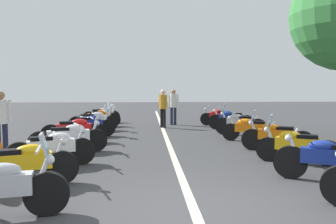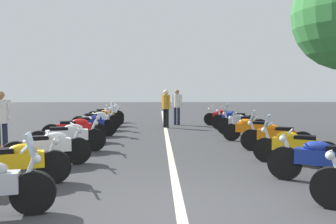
% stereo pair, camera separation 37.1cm
% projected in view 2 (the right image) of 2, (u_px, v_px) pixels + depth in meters
% --- Properties ---
extents(ground_plane, '(80.00, 80.00, 0.00)m').
position_uv_depth(ground_plane, '(181.00, 213.00, 5.03)').
color(ground_plane, '#38383A').
extents(lane_centre_stripe, '(29.78, 0.16, 0.01)m').
position_uv_depth(lane_centre_stripe, '(167.00, 139.00, 12.28)').
color(lane_centre_stripe, beige).
rests_on(lane_centre_stripe, ground_plane).
extents(motorcycle_left_row_1, '(0.94, 2.02, 1.01)m').
position_uv_depth(motorcycle_left_row_1, '(14.00, 163.00, 6.29)').
color(motorcycle_left_row_1, black).
rests_on(motorcycle_left_row_1, ground_plane).
extents(motorcycle_left_row_2, '(0.99, 1.94, 1.01)m').
position_uv_depth(motorcycle_left_row_2, '(48.00, 147.00, 7.94)').
color(motorcycle_left_row_2, black).
rests_on(motorcycle_left_row_2, ground_plane).
extents(motorcycle_left_row_3, '(0.87, 2.15, 1.01)m').
position_uv_depth(motorcycle_left_row_3, '(68.00, 137.00, 9.68)').
color(motorcycle_left_row_3, black).
rests_on(motorcycle_left_row_3, ground_plane).
extents(motorcycle_left_row_4, '(0.84, 2.11, 1.02)m').
position_uv_depth(motorcycle_left_row_4, '(75.00, 129.00, 11.34)').
color(motorcycle_left_row_4, black).
rests_on(motorcycle_left_row_4, ground_plane).
extents(motorcycle_left_row_5, '(0.77, 1.99, 1.21)m').
position_uv_depth(motorcycle_left_row_5, '(91.00, 124.00, 12.90)').
color(motorcycle_left_row_5, black).
rests_on(motorcycle_left_row_5, ground_plane).
extents(motorcycle_left_row_6, '(0.93, 2.06, 1.23)m').
position_uv_depth(motorcycle_left_row_6, '(97.00, 120.00, 14.56)').
color(motorcycle_left_row_6, black).
rests_on(motorcycle_left_row_6, ground_plane).
extents(motorcycle_left_row_7, '(0.91, 2.00, 1.01)m').
position_uv_depth(motorcycle_left_row_7, '(103.00, 117.00, 16.20)').
color(motorcycle_left_row_7, black).
rests_on(motorcycle_left_row_7, ground_plane).
extents(motorcycle_left_row_8, '(0.94, 1.92, 1.00)m').
position_uv_depth(motorcycle_left_row_8, '(106.00, 114.00, 17.96)').
color(motorcycle_left_row_8, black).
rests_on(motorcycle_left_row_8, ground_plane).
extents(motorcycle_right_row_1, '(1.17, 2.04, 1.02)m').
position_uv_depth(motorcycle_right_row_1, '(326.00, 160.00, 6.50)').
color(motorcycle_right_row_1, black).
rests_on(motorcycle_right_row_1, ground_plane).
extents(motorcycle_right_row_2, '(1.08, 1.84, 1.20)m').
position_uv_depth(motorcycle_right_row_2, '(294.00, 146.00, 8.18)').
color(motorcycle_right_row_2, black).
rests_on(motorcycle_right_row_2, ground_plane).
extents(motorcycle_right_row_3, '(1.03, 1.93, 1.21)m').
position_uv_depth(motorcycle_right_row_3, '(275.00, 136.00, 9.77)').
color(motorcycle_right_row_3, black).
rests_on(motorcycle_right_row_3, ground_plane).
extents(motorcycle_right_row_4, '(1.03, 1.86, 0.99)m').
position_uv_depth(motorcycle_right_row_4, '(251.00, 129.00, 11.61)').
color(motorcycle_right_row_4, black).
rests_on(motorcycle_right_row_4, ground_plane).
extents(motorcycle_right_row_5, '(1.09, 1.87, 1.23)m').
position_uv_depth(motorcycle_right_row_5, '(242.00, 123.00, 13.19)').
color(motorcycle_right_row_5, black).
rests_on(motorcycle_right_row_5, ground_plane).
extents(motorcycle_right_row_6, '(1.04, 1.94, 1.02)m').
position_uv_depth(motorcycle_right_row_6, '(234.00, 120.00, 14.91)').
color(motorcycle_right_row_6, black).
rests_on(motorcycle_right_row_6, ground_plane).
extents(motorcycle_right_row_7, '(1.03, 1.87, 0.99)m').
position_uv_depth(motorcycle_right_row_7, '(223.00, 117.00, 16.55)').
color(motorcycle_right_row_7, black).
rests_on(motorcycle_right_row_7, ground_plane).
extents(bystander_0, '(0.32, 0.49, 1.78)m').
position_uv_depth(bystander_0, '(1.00, 117.00, 9.37)').
color(bystander_0, '#1E2338').
rests_on(bystander_0, ground_plane).
extents(bystander_1, '(0.42, 0.38, 1.79)m').
position_uv_depth(bystander_1, '(166.00, 105.00, 15.76)').
color(bystander_1, black).
rests_on(bystander_1, ground_plane).
extents(bystander_3, '(0.32, 0.52, 1.79)m').
position_uv_depth(bystander_3, '(177.00, 104.00, 16.99)').
color(bystander_3, '#1E2338').
rests_on(bystander_3, ground_plane).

